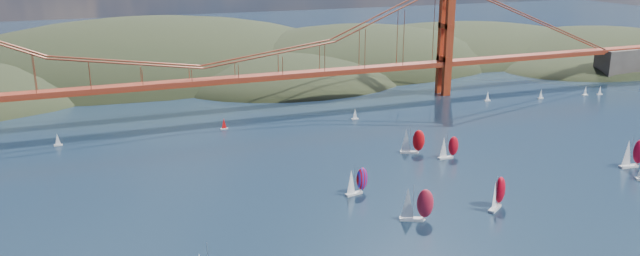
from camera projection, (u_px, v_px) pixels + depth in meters
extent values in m
ellipsoid|color=black|center=(151.00, 97.00, 379.49)|extent=(300.00, 180.00, 96.00)
ellipsoid|color=black|center=(351.00, 85.00, 393.55)|extent=(220.00, 140.00, 76.00)
ellipsoid|color=black|center=(291.00, 95.00, 347.91)|extent=(140.00, 110.00, 48.00)
ellipsoid|color=black|center=(455.00, 66.00, 442.02)|extent=(260.00, 160.00, 60.00)
ellipsoid|color=black|center=(591.00, 66.00, 435.53)|extent=(220.00, 150.00, 52.00)
ellipsoid|color=black|center=(584.00, 75.00, 382.90)|extent=(120.00, 90.00, 28.00)
cube|color=maroon|center=(203.00, 81.00, 266.48)|extent=(440.00, 7.00, 1.60)
cube|color=maroon|center=(203.00, 84.00, 266.81)|extent=(440.00, 7.00, 0.80)
cube|color=maroon|center=(446.00, 39.00, 305.08)|extent=(4.00, 8.50, 55.00)
cube|color=#4C443D|center=(618.00, 63.00, 350.35)|extent=(24.00, 12.00, 16.00)
cube|color=maroon|center=(636.00, 48.00, 352.28)|extent=(52.00, 7.00, 1.60)
cube|color=white|center=(411.00, 219.00, 169.27)|extent=(6.56, 4.41, 0.77)
cylinder|color=#99999E|center=(413.00, 201.00, 167.77)|extent=(0.10, 0.10, 9.62)
cone|color=white|center=(408.00, 203.00, 168.02)|extent=(4.80, 4.80, 8.47)
ellipsoid|color=red|center=(425.00, 203.00, 167.67)|extent=(5.27, 4.49, 8.08)
cube|color=silver|center=(495.00, 208.00, 176.08)|extent=(6.09, 4.89, 0.74)
cylinder|color=#99999E|center=(496.00, 192.00, 174.91)|extent=(0.09, 0.09, 9.27)
cone|color=white|center=(495.00, 195.00, 173.92)|extent=(4.80, 4.80, 8.16)
ellipsoid|color=#B10214|center=(500.00, 190.00, 177.47)|extent=(5.11, 4.67, 7.78)
cube|color=white|center=(445.00, 158.00, 218.19)|extent=(5.46, 1.56, 0.65)
cylinder|color=#99999E|center=(447.00, 146.00, 217.04)|extent=(0.08, 0.08, 8.18)
cone|color=white|center=(444.00, 147.00, 216.71)|extent=(3.07, 3.07, 7.20)
ellipsoid|color=red|center=(453.00, 146.00, 218.12)|extent=(3.83, 2.43, 6.87)
cube|color=white|center=(628.00, 166.00, 209.50)|extent=(6.86, 2.43, 0.81)
cylinder|color=#99999E|center=(632.00, 151.00, 208.06)|extent=(0.10, 0.10, 10.09)
cone|color=white|center=(628.00, 153.00, 207.77)|extent=(4.06, 4.06, 8.88)
ellipsoid|color=#A20521|center=(640.00, 151.00, 209.12)|extent=(4.94, 3.34, 8.48)
cube|color=white|center=(409.00, 152.00, 223.93)|extent=(6.28, 4.11, 0.73)
cylinder|color=#99999E|center=(410.00, 139.00, 222.51)|extent=(0.09, 0.09, 9.18)
cone|color=white|center=(406.00, 140.00, 222.72)|extent=(4.55, 4.55, 8.08)
ellipsoid|color=red|center=(419.00, 140.00, 222.47)|extent=(5.02, 4.24, 7.71)
cube|color=white|center=(354.00, 194.00, 186.60)|extent=(5.81, 2.77, 0.67)
cylinder|color=#99999E|center=(355.00, 179.00, 185.48)|extent=(0.08, 0.08, 8.40)
cone|color=white|center=(351.00, 182.00, 184.90)|extent=(3.75, 3.75, 7.39)
ellipsoid|color=#C60200|center=(362.00, 179.00, 187.10)|extent=(4.37, 3.27, 7.05)
cube|color=silver|center=(58.00, 145.00, 232.13)|extent=(3.00, 1.00, 0.50)
cone|color=white|center=(58.00, 139.00, 231.46)|extent=(2.00, 2.00, 4.20)
cube|color=silver|center=(487.00, 101.00, 298.57)|extent=(3.00, 1.00, 0.50)
cone|color=white|center=(488.00, 96.00, 297.91)|extent=(2.00, 2.00, 4.20)
cube|color=silver|center=(540.00, 98.00, 303.26)|extent=(3.00, 1.00, 0.50)
cone|color=white|center=(541.00, 93.00, 302.60)|extent=(2.00, 2.00, 4.20)
cube|color=silver|center=(585.00, 95.00, 310.05)|extent=(3.00, 1.00, 0.50)
cone|color=white|center=(586.00, 90.00, 309.39)|extent=(2.00, 2.00, 4.20)
cube|color=silver|center=(599.00, 94.00, 311.12)|extent=(3.00, 1.00, 0.50)
cone|color=white|center=(600.00, 90.00, 310.45)|extent=(2.00, 2.00, 4.20)
cube|color=silver|center=(355.00, 119.00, 267.18)|extent=(3.00, 1.00, 0.50)
cone|color=white|center=(355.00, 114.00, 266.51)|extent=(2.00, 2.00, 4.20)
cube|color=silver|center=(224.00, 129.00, 252.81)|extent=(3.00, 1.00, 0.50)
cone|color=red|center=(224.00, 123.00, 252.15)|extent=(2.00, 2.00, 4.20)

